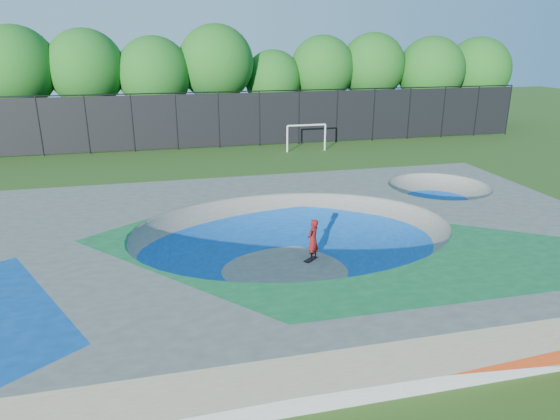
% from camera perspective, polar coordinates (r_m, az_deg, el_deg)
% --- Properties ---
extents(ground, '(120.00, 120.00, 0.00)m').
position_cam_1_polar(ground, '(17.40, 1.47, -6.61)').
color(ground, '#2D5116').
rests_on(ground, ground).
extents(skate_deck, '(22.00, 14.00, 1.50)m').
position_cam_1_polar(skate_deck, '(17.09, 1.49, -4.33)').
color(skate_deck, gray).
rests_on(skate_deck, ground).
extents(skater, '(0.65, 0.65, 1.53)m').
position_cam_1_polar(skater, '(17.75, 3.78, -3.41)').
color(skater, red).
rests_on(skater, ground).
extents(skateboard, '(0.76, 0.64, 0.05)m').
position_cam_1_polar(skateboard, '(18.05, 3.73, -5.58)').
color(skateboard, black).
rests_on(skateboard, ground).
extents(soccer_goal, '(2.89, 0.12, 1.91)m').
position_cam_1_polar(soccer_goal, '(35.52, 3.04, 8.82)').
color(soccer_goal, white).
rests_on(soccer_goal, ground).
extents(fence, '(48.09, 0.09, 4.04)m').
position_cam_1_polar(fence, '(36.80, -7.02, 10.29)').
color(fence, black).
rests_on(fence, ground).
extents(treeline, '(53.47, 7.51, 8.75)m').
position_cam_1_polar(treeline, '(41.75, -4.11, 15.70)').
color(treeline, '#442F22').
rests_on(treeline, ground).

